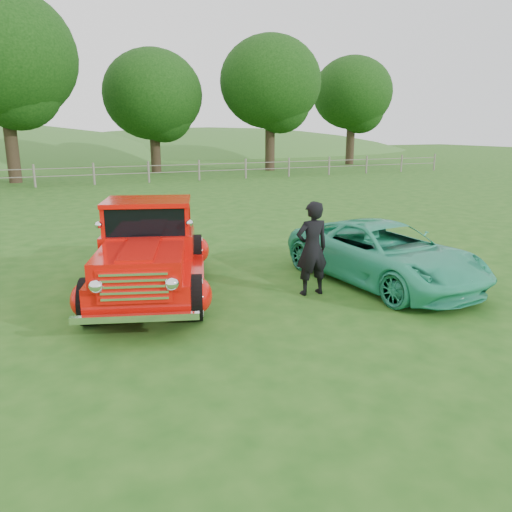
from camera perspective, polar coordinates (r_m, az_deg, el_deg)
name	(u,v)px	position (r m, az deg, el deg)	size (l,w,h in m)	color
ground	(252,325)	(7.98, -0.49, -7.87)	(140.00, 140.00, 0.00)	#1E4E15
distant_hills	(28,193)	(66.70, -24.66, 6.58)	(116.00, 60.00, 18.00)	#305E22
fence_line	(94,174)	(29.04, -18.04, 8.93)	(48.00, 0.12, 1.20)	slate
tree_near_west	(1,56)	(32.03, -27.12, 19.68)	(8.00, 8.00, 10.42)	black
tree_near_east	(153,95)	(36.72, -11.72, 17.59)	(6.80, 6.80, 8.33)	black
tree_mid_east	(270,82)	(37.48, 1.66, 19.22)	(7.20, 7.20, 9.44)	black
tree_far_east	(352,93)	(44.52, 10.97, 17.81)	(6.60, 6.60, 8.86)	black
red_pickup	(151,251)	(9.50, -11.97, 0.52)	(3.27, 5.28, 1.78)	black
teal_sedan	(384,253)	(10.27, 14.42, 0.31)	(2.01, 4.35, 1.21)	#2BAD82
man	(312,248)	(9.23, 6.41, 0.86)	(0.64, 0.42, 1.75)	black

